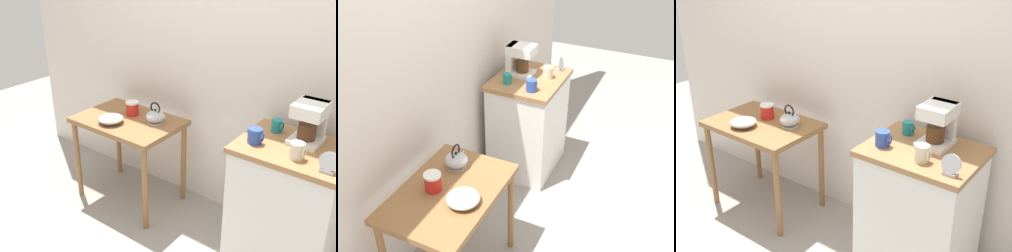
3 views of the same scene
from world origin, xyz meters
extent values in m
plane|color=gray|center=(0.00, 0.00, 0.00)|extent=(8.00, 8.00, 0.00)
cube|color=silver|center=(0.10, 0.41, 1.40)|extent=(4.40, 0.10, 2.80)
cube|color=olive|center=(-0.60, -0.02, 0.72)|extent=(0.83, 0.57, 0.04)
cylinder|color=olive|center=(-0.97, -0.27, 0.35)|extent=(0.04, 0.04, 0.70)
cylinder|color=olive|center=(-0.22, -0.27, 0.35)|extent=(0.04, 0.04, 0.70)
cylinder|color=olive|center=(-0.97, 0.23, 0.35)|extent=(0.04, 0.04, 0.70)
cylinder|color=olive|center=(-0.22, 0.23, 0.35)|extent=(0.04, 0.04, 0.70)
cube|color=white|center=(0.75, 0.02, 0.44)|extent=(0.65, 0.53, 0.87)
cube|color=#9E7044|center=(0.75, 0.02, 0.89)|extent=(0.68, 0.56, 0.04)
cylinder|color=#9E998C|center=(-0.65, -0.16, 0.74)|extent=(0.09, 0.09, 0.01)
ellipsoid|color=#9E998C|center=(-0.65, -0.16, 0.77)|extent=(0.20, 0.20, 0.06)
cylinder|color=#B2B5BA|center=(-0.38, 0.05, 0.74)|extent=(0.13, 0.13, 0.01)
ellipsoid|color=#B2B5BA|center=(-0.38, 0.05, 0.79)|extent=(0.15, 0.15, 0.09)
cone|color=#B2B5BA|center=(-0.31, 0.05, 0.80)|extent=(0.08, 0.03, 0.05)
sphere|color=black|center=(-0.38, 0.05, 0.85)|extent=(0.02, 0.02, 0.02)
torus|color=black|center=(-0.38, 0.05, 0.87)|extent=(0.09, 0.01, 0.09)
cylinder|color=red|center=(-0.63, 0.06, 0.79)|extent=(0.10, 0.10, 0.10)
cylinder|color=white|center=(-0.63, 0.06, 0.85)|extent=(0.11, 0.11, 0.01)
cube|color=white|center=(0.78, 0.11, 0.92)|extent=(0.18, 0.22, 0.03)
cube|color=white|center=(0.78, 0.19, 1.04)|extent=(0.16, 0.05, 0.26)
cube|color=white|center=(0.78, 0.11, 1.13)|extent=(0.18, 0.22, 0.08)
cylinder|color=#4C2D19|center=(0.78, 0.10, 0.99)|extent=(0.11, 0.11, 0.10)
cylinder|color=teal|center=(0.57, 0.14, 0.95)|extent=(0.07, 0.07, 0.09)
torus|color=teal|center=(0.61, 0.14, 0.95)|extent=(0.01, 0.06, 0.06)
cylinder|color=beige|center=(0.81, -0.12, 0.96)|extent=(0.08, 0.08, 0.10)
torus|color=beige|center=(0.85, -0.12, 0.96)|extent=(0.01, 0.07, 0.07)
cylinder|color=#2D4CAD|center=(0.53, -0.09, 0.96)|extent=(0.09, 0.09, 0.10)
torus|color=#2D4CAD|center=(0.58, -0.09, 0.96)|extent=(0.01, 0.06, 0.06)
cube|color=#B2B5BA|center=(1.00, -0.17, 0.92)|extent=(0.07, 0.05, 0.02)
cylinder|color=#B2B5BA|center=(1.00, -0.17, 0.97)|extent=(0.11, 0.05, 0.11)
cylinder|color=black|center=(1.00, -0.17, 0.97)|extent=(0.09, 0.04, 0.09)
camera|label=1|loc=(1.46, -2.16, 2.04)|focal=43.08mm
camera|label=2|loc=(-2.15, -1.14, 2.37)|focal=43.64mm
camera|label=3|loc=(1.74, -2.09, 2.07)|focal=46.41mm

